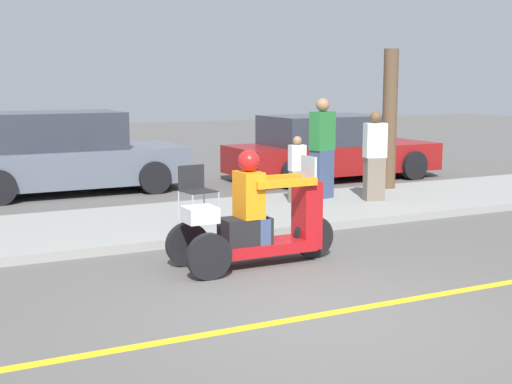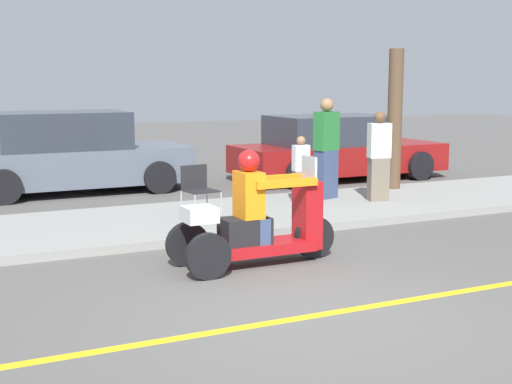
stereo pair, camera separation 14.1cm
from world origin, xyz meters
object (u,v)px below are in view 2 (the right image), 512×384
(spectator_near_curb, at_px, (326,150))
(parked_car_lot_center, at_px, (70,155))
(folding_chair_set_back, at_px, (198,186))
(motorcycle_trike, at_px, (257,224))
(parked_car_lot_left, at_px, (336,149))
(tree_trunk, at_px, (395,119))
(spectator_with_child, at_px, (379,158))
(spectator_end_of_line, at_px, (301,171))

(spectator_near_curb, bearing_deg, parked_car_lot_center, 137.81)
(spectator_near_curb, distance_m, folding_chair_set_back, 2.92)
(motorcycle_trike, distance_m, spectator_near_curb, 4.40)
(parked_car_lot_left, distance_m, tree_trunk, 2.44)
(spectator_near_curb, relative_size, folding_chair_set_back, 2.16)
(motorcycle_trike, height_order, spectator_with_child, spectator_with_child)
(parked_car_lot_left, xyz_separation_m, tree_trunk, (-0.14, -2.31, 0.78))
(spectator_end_of_line, bearing_deg, folding_chair_set_back, -163.91)
(folding_chair_set_back, xyz_separation_m, parked_car_lot_center, (-1.04, 4.30, 0.12))
(motorcycle_trike, relative_size, folding_chair_set_back, 2.55)
(motorcycle_trike, bearing_deg, tree_trunk, 37.84)
(spectator_with_child, bearing_deg, spectator_near_curb, 136.72)
(spectator_near_curb, relative_size, tree_trunk, 0.66)
(parked_car_lot_center, xyz_separation_m, tree_trunk, (5.60, -3.02, 0.71))
(spectator_with_child, distance_m, folding_chair_set_back, 3.46)
(spectator_with_child, relative_size, parked_car_lot_left, 0.33)
(motorcycle_trike, bearing_deg, parked_car_lot_left, 50.88)
(parked_car_lot_center, distance_m, tree_trunk, 6.40)
(spectator_end_of_line, distance_m, parked_car_lot_left, 3.93)
(parked_car_lot_center, bearing_deg, folding_chair_set_back, -76.43)
(motorcycle_trike, bearing_deg, spectator_with_child, 35.78)
(spectator_near_curb, relative_size, parked_car_lot_left, 0.38)
(spectator_end_of_line, bearing_deg, parked_car_lot_center, 130.62)
(spectator_end_of_line, height_order, folding_chair_set_back, spectator_end_of_line)
(spectator_with_child, xyz_separation_m, parked_car_lot_center, (-4.48, 4.09, -0.12))
(motorcycle_trike, relative_size, parked_car_lot_left, 0.44)
(spectator_end_of_line, xyz_separation_m, spectator_near_curb, (0.65, 0.24, 0.30))
(motorcycle_trike, xyz_separation_m, parked_car_lot_center, (-0.87, 6.69, 0.25))
(spectator_near_curb, xyz_separation_m, parked_car_lot_left, (1.93, 2.74, -0.30))
(spectator_end_of_line, relative_size, parked_car_lot_center, 0.26)
(spectator_end_of_line, bearing_deg, spectator_near_curb, 20.05)
(spectator_with_child, relative_size, parked_car_lot_center, 0.35)
(parked_car_lot_left, relative_size, tree_trunk, 1.76)
(spectator_end_of_line, bearing_deg, parked_car_lot_left, 49.13)
(parked_car_lot_center, bearing_deg, spectator_with_child, -42.35)
(folding_chair_set_back, xyz_separation_m, tree_trunk, (4.56, 1.28, 0.83))
(tree_trunk, bearing_deg, motorcycle_trike, -142.16)
(spectator_with_child, xyz_separation_m, spectator_near_curb, (-0.68, 0.64, 0.10))
(motorcycle_trike, distance_m, parked_car_lot_center, 6.76)
(spectator_near_curb, height_order, tree_trunk, tree_trunk)
(motorcycle_trike, xyz_separation_m, spectator_with_child, (3.62, 2.61, 0.37))
(motorcycle_trike, xyz_separation_m, spectator_near_curb, (2.94, 3.25, 0.47))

